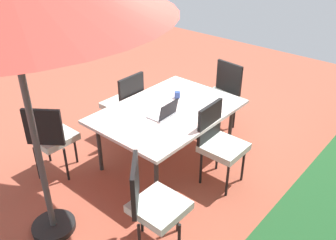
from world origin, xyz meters
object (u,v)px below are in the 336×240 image
dining_table (168,113)px  chair_southeast (51,136)px  chair_south (125,102)px  chair_north (219,141)px  laptop (164,113)px  chair_northeast (152,202)px  cup (177,95)px  chair_west (221,93)px

dining_table → chair_southeast: chair_southeast is taller
dining_table → chair_south: (-0.02, -0.81, -0.12)m
chair_southeast → chair_north: size_ratio=1.00×
chair_southeast → chair_north: same height
laptop → chair_north: bearing=104.9°
chair_northeast → laptop: size_ratio=2.98×
chair_northeast → chair_south: size_ratio=1.00×
chair_south → chair_north: (-0.02, 1.56, 0.00)m
cup → chair_southeast: bearing=-25.5°
chair_southeast → chair_south: same height
dining_table → chair_northeast: (1.20, 0.84, -0.12)m
chair_southeast → cup: chair_southeast is taller
chair_northeast → chair_west: (-2.34, -0.80, 0.00)m
chair_west → chair_southeast: bearing=-104.8°
chair_west → chair_northeast: bearing=-64.9°
dining_table → chair_south: chair_south is taller
chair_south → chair_northeast: bearing=53.1°
chair_northeast → chair_north: size_ratio=1.00×
chair_southeast → laptop: bearing=-169.2°
chair_west → cup: 0.85m
chair_north → cup: bearing=69.9°
chair_northeast → chair_southeast: bearing=46.9°
chair_west → cup: chair_west is taller
chair_west → laptop: chair_west is taller
chair_southeast → chair_west: 2.46m
chair_north → laptop: (0.20, -0.67, 0.22)m
chair_south → laptop: size_ratio=2.98×
chair_southeast → chair_north: bearing=-179.4°
dining_table → chair_west: chair_west is taller
chair_south → laptop: (0.18, 0.89, 0.22)m
chair_northeast → cup: 1.83m
chair_west → dining_table: bearing=-86.0°
dining_table → chair_west: 1.15m
chair_west → laptop: (1.30, 0.03, 0.22)m
dining_table → laptop: (0.16, 0.08, 0.09)m
chair_southeast → cup: (-1.49, 0.71, 0.21)m
laptop → cup: (-0.49, -0.20, -0.00)m
chair_west → chair_south: (1.12, -0.86, 0.00)m
dining_table → chair_west: bearing=177.7°
dining_table → cup: bearing=-159.2°
chair_west → chair_north: same height
dining_table → chair_north: (-0.05, 0.74, -0.12)m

